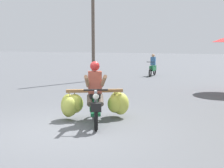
{
  "coord_description": "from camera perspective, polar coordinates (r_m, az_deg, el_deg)",
  "views": [
    {
      "loc": [
        3.75,
        -5.7,
        1.99
      ],
      "look_at": [
        0.28,
        1.77,
        0.9
      ],
      "focal_mm": 47.82,
      "sensor_mm": 36.0,
      "label": 1
    }
  ],
  "objects": [
    {
      "name": "motorbike_distant_ahead_left",
      "position": [
        19.16,
        7.81,
        3.23
      ],
      "size": [
        0.5,
        1.62,
        1.4
      ],
      "color": "black",
      "rests_on": "ground"
    },
    {
      "name": "motorbike_main_loaded",
      "position": [
        7.89,
        -3.14,
        -3.46
      ],
      "size": [
        1.76,
        1.98,
        1.58
      ],
      "color": "black",
      "rests_on": "ground"
    },
    {
      "name": "utility_pole",
      "position": [
        16.47,
        -3.65,
        12.23
      ],
      "size": [
        0.18,
        0.18,
        6.68
      ],
      "primitive_type": "cylinder",
      "color": "brown",
      "rests_on": "ground"
    },
    {
      "name": "ground_plane",
      "position": [
        7.11,
        -8.18,
        -8.81
      ],
      "size": [
        120.0,
        120.0,
        0.0
      ],
      "primitive_type": "plane",
      "color": "#56595E"
    }
  ]
}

